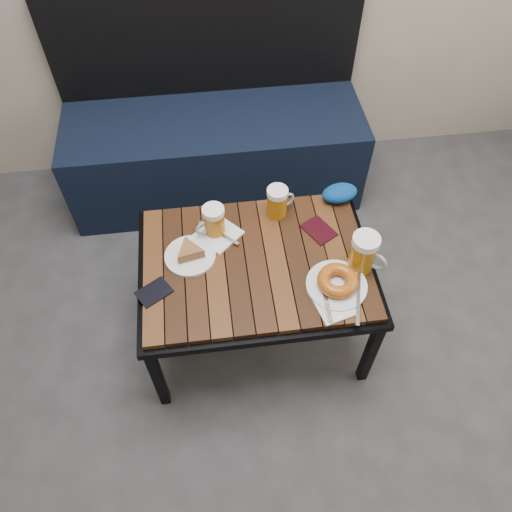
{
  "coord_description": "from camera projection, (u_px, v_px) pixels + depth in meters",
  "views": [
    {
      "loc": [
        0.01,
        -0.16,
        1.89
      ],
      "look_at": [
        0.14,
        0.89,
        0.5
      ],
      "focal_mm": 35.0,
      "sensor_mm": 36.0,
      "label": 1
    }
  ],
  "objects": [
    {
      "name": "bench",
      "position": [
        215.0,
        145.0,
        2.45
      ],
      "size": [
        1.4,
        0.5,
        0.95
      ],
      "color": "black",
      "rests_on": "ground"
    },
    {
      "name": "cafe_table",
      "position": [
        256.0,
        268.0,
        1.81
      ],
      "size": [
        0.84,
        0.62,
        0.47
      ],
      "color": "black",
      "rests_on": "ground"
    },
    {
      "name": "beer_mug_left",
      "position": [
        214.0,
        221.0,
        1.8
      ],
      "size": [
        0.12,
        0.1,
        0.13
      ],
      "rotation": [
        0.0,
        0.0,
        3.57
      ],
      "color": "#A7690D",
      "rests_on": "cafe_table"
    },
    {
      "name": "beer_mug_centre",
      "position": [
        278.0,
        202.0,
        1.86
      ],
      "size": [
        0.12,
        0.1,
        0.13
      ],
      "rotation": [
        0.0,
        0.0,
        0.4
      ],
      "color": "#A7690D",
      "rests_on": "cafe_table"
    },
    {
      "name": "beer_mug_right",
      "position": [
        364.0,
        253.0,
        1.7
      ],
      "size": [
        0.14,
        0.13,
        0.15
      ],
      "rotation": [
        0.0,
        0.0,
        -0.71
      ],
      "color": "#A7690D",
      "rests_on": "cafe_table"
    },
    {
      "name": "plate_pie",
      "position": [
        190.0,
        253.0,
        1.76
      ],
      "size": [
        0.18,
        0.18,
        0.05
      ],
      "color": "white",
      "rests_on": "cafe_table"
    },
    {
      "name": "plate_bagel",
      "position": [
        337.0,
        283.0,
        1.68
      ],
      "size": [
        0.21,
        0.27,
        0.06
      ],
      "color": "white",
      "rests_on": "cafe_table"
    },
    {
      "name": "napkin_left",
      "position": [
        219.0,
        234.0,
        1.84
      ],
      "size": [
        0.19,
        0.19,
        0.01
      ],
      "rotation": [
        0.0,
        0.0,
        0.74
      ],
      "color": "white",
      "rests_on": "cafe_table"
    },
    {
      "name": "napkin_right",
      "position": [
        336.0,
        307.0,
        1.65
      ],
      "size": [
        0.15,
        0.13,
        0.01
      ],
      "rotation": [
        0.0,
        0.0,
        0.25
      ],
      "color": "white",
      "rests_on": "cafe_table"
    },
    {
      "name": "passport_navy",
      "position": [
        154.0,
        292.0,
        1.69
      ],
      "size": [
        0.14,
        0.13,
        0.01
      ],
      "primitive_type": "cube",
      "rotation": [
        0.0,
        0.0,
        -1.01
      ],
      "color": "black",
      "rests_on": "cafe_table"
    },
    {
      "name": "passport_burgundy",
      "position": [
        319.0,
        230.0,
        1.85
      ],
      "size": [
        0.14,
        0.15,
        0.01
      ],
      "primitive_type": "cube",
      "rotation": [
        0.0,
        0.0,
        0.52
      ],
      "color": "black",
      "rests_on": "cafe_table"
    },
    {
      "name": "knit_pouch",
      "position": [
        340.0,
        193.0,
        1.93
      ],
      "size": [
        0.16,
        0.12,
        0.06
      ],
      "primitive_type": "ellipsoid",
      "rotation": [
        0.0,
        0.0,
        0.17
      ],
      "color": "#05108D",
      "rests_on": "cafe_table"
    }
  ]
}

